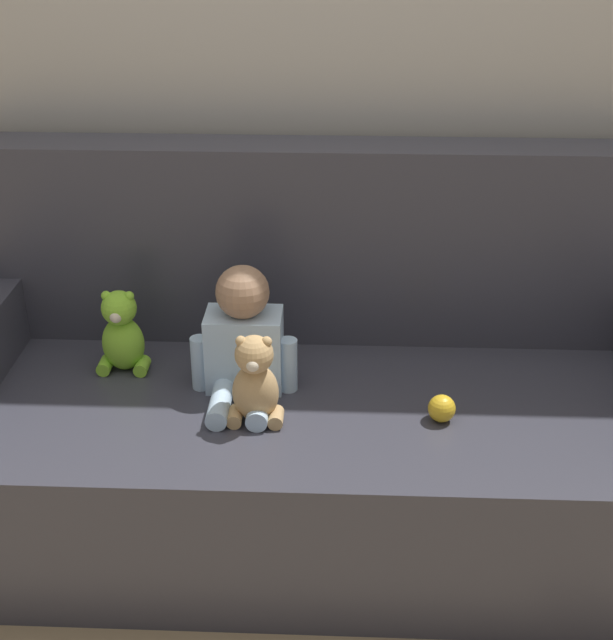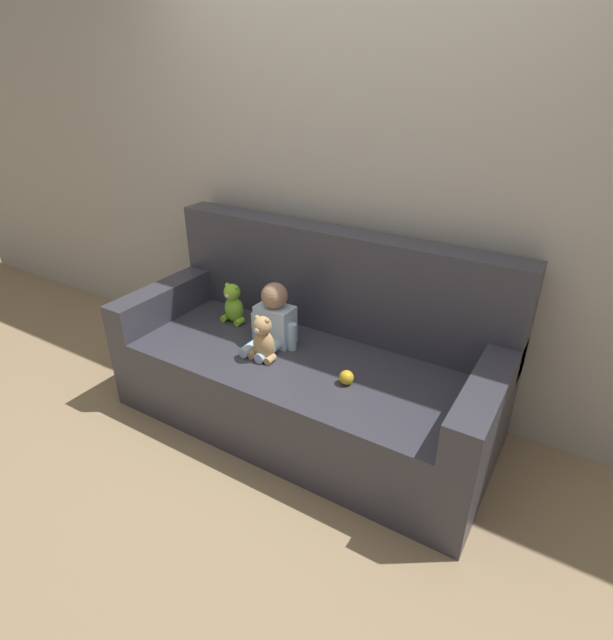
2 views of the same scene
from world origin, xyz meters
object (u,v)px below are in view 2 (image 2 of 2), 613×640
at_px(teddy_bear_brown, 263,339).
at_px(plush_toy_side, 233,304).
at_px(person_baby, 273,320).
at_px(toy_ball, 346,377).
at_px(couch, 310,364).

height_order(teddy_bear_brown, plush_toy_side, teddy_bear_brown).
distance_m(person_baby, toy_ball, 0.56).
xyz_separation_m(person_baby, toy_ball, (0.53, -0.14, -0.11)).
relative_size(person_baby, teddy_bear_brown, 1.44).
bearing_deg(teddy_bear_brown, toy_ball, 2.29).
bearing_deg(couch, person_baby, -163.72).
xyz_separation_m(person_baby, plush_toy_side, (-0.36, 0.09, -0.03)).
relative_size(couch, plush_toy_side, 8.42).
height_order(couch, person_baby, couch).
xyz_separation_m(couch, teddy_bear_brown, (-0.15, -0.22, 0.22)).
distance_m(couch, toy_ball, 0.41).
bearing_deg(person_baby, teddy_bear_brown, -74.09).
relative_size(person_baby, plush_toy_side, 1.44).
height_order(teddy_bear_brown, toy_ball, teddy_bear_brown).
bearing_deg(teddy_bear_brown, plush_toy_side, 148.22).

